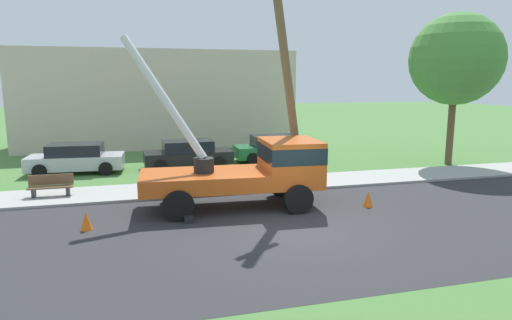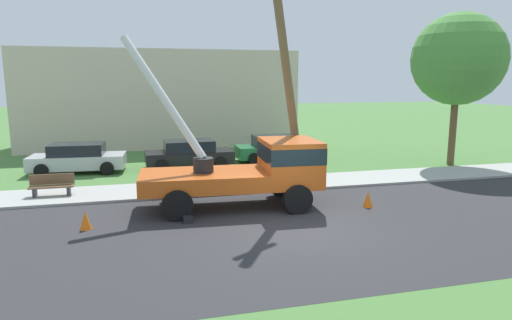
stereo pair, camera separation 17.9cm
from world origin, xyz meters
The scene contains 14 objects.
ground_plane centered at (0.00, 12.00, 0.00)m, with size 120.00×120.00×0.00m, color #477538.
road_asphalt centered at (0.00, 0.00, 0.00)m, with size 80.00×8.85×0.01m, color #2B2B2D.
sidewalk_strip centered at (0.00, 5.73, 0.05)m, with size 80.00×2.61×0.10m, color #9E9E99.
utility_truck centered at (-0.61, 2.79, 1.41)m, with size 6.75×3.21×5.98m.
leaning_utility_pole centered at (1.02, 4.07, 4.52)m, with size 2.54×2.03×8.80m.
traffic_cone_ahead centered at (3.25, 1.62, 0.28)m, with size 0.36×0.36×0.56m, color orange.
traffic_cone_behind centered at (-6.15, 1.57, 0.28)m, with size 0.36×0.36×0.56m, color orange.
traffic_cone_curbside centered at (1.03, 3.84, 0.28)m, with size 0.36×0.36×0.56m, color orange.
parked_sedan_silver centered at (-7.46, 10.63, 0.71)m, with size 4.50×2.19×1.42m.
parked_sedan_black centered at (-2.08, 10.49, 0.71)m, with size 4.46×2.12×1.42m.
parked_sedan_green centered at (2.81, 11.31, 0.71)m, with size 4.44×2.08×1.42m.
park_bench centered at (-7.81, 5.80, 0.46)m, with size 1.60×0.45×0.90m.
roadside_tree_near centered at (11.48, 7.85, 5.49)m, with size 4.70×4.70×7.85m.
lowrise_building_backdrop centered at (-2.96, 19.80, 3.20)m, with size 18.00×6.00×6.40m, color beige.
Camera 1 is at (-4.56, -12.07, 4.41)m, focal length 31.20 mm.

